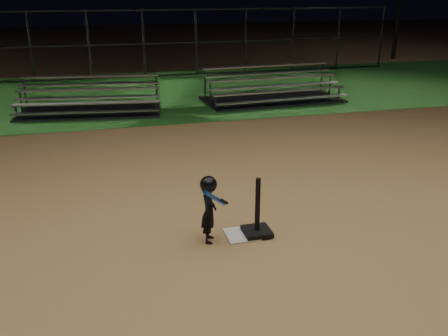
% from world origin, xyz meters
% --- Properties ---
extents(ground, '(80.00, 80.00, 0.00)m').
position_xyz_m(ground, '(0.00, 0.00, 0.00)').
color(ground, '#A17949').
rests_on(ground, ground).
extents(grass_strip, '(60.00, 8.00, 0.01)m').
position_xyz_m(grass_strip, '(0.00, 10.00, 0.01)').
color(grass_strip, '#1B511A').
rests_on(grass_strip, ground).
extents(home_plate, '(0.45, 0.45, 0.02)m').
position_xyz_m(home_plate, '(0.00, 0.00, 0.01)').
color(home_plate, beige).
rests_on(home_plate, ground).
extents(batting_tee, '(0.38, 0.38, 0.83)m').
position_xyz_m(batting_tee, '(0.21, -0.03, 0.18)').
color(batting_tee, black).
rests_on(batting_tee, home_plate).
extents(child_batter, '(0.44, 0.56, 0.96)m').
position_xyz_m(child_batter, '(-0.48, -0.04, 0.51)').
color(child_batter, black).
rests_on(child_batter, ground).
extents(bleacher_left, '(4.00, 2.32, 0.93)m').
position_xyz_m(bleacher_left, '(-2.05, 7.80, 0.19)').
color(bleacher_left, '#A3A3A7').
rests_on(bleacher_left, ground).
extents(bleacher_right, '(4.19, 2.22, 1.00)m').
position_xyz_m(bleacher_right, '(3.32, 7.91, 0.21)').
color(bleacher_right, silver).
rests_on(bleacher_right, ground).
extents(backstop_fence, '(20.08, 0.08, 2.50)m').
position_xyz_m(backstop_fence, '(0.00, 13.00, 1.25)').
color(backstop_fence, '#38383D').
rests_on(backstop_fence, ground).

